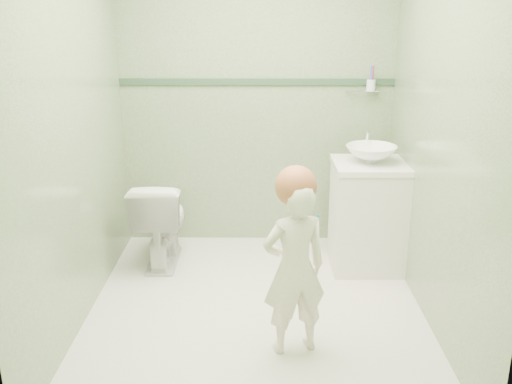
{
  "coord_description": "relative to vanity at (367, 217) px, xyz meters",
  "views": [
    {
      "loc": [
        0.02,
        -3.34,
        1.92
      ],
      "look_at": [
        0.0,
        0.15,
        0.78
      ],
      "focal_mm": 39.93,
      "sensor_mm": 36.0,
      "label": 1
    }
  ],
  "objects": [
    {
      "name": "ground",
      "position": [
        -0.84,
        -0.7,
        -0.4
      ],
      "size": [
        2.5,
        2.5,
        0.0
      ],
      "primitive_type": "plane",
      "color": "silver",
      "rests_on": "ground"
    },
    {
      "name": "room_shell",
      "position": [
        -0.84,
        -0.7,
        0.8
      ],
      "size": [
        2.5,
        2.54,
        2.4
      ],
      "color": "gray",
      "rests_on": "ground"
    },
    {
      "name": "trim_stripe",
      "position": [
        -0.84,
        0.54,
        0.95
      ],
      "size": [
        2.2,
        0.02,
        0.05
      ],
      "primitive_type": "cube",
      "color": "#2C4832",
      "rests_on": "room_shell"
    },
    {
      "name": "vanity",
      "position": [
        0.0,
        0.0,
        0.0
      ],
      "size": [
        0.52,
        0.5,
        0.8
      ],
      "primitive_type": "cube",
      "color": "silver",
      "rests_on": "ground"
    },
    {
      "name": "counter",
      "position": [
        0.0,
        0.0,
        0.41
      ],
      "size": [
        0.54,
        0.52,
        0.04
      ],
      "primitive_type": "cube",
      "color": "white",
      "rests_on": "vanity"
    },
    {
      "name": "basin",
      "position": [
        0.0,
        0.0,
        0.49
      ],
      "size": [
        0.37,
        0.37,
        0.13
      ],
      "primitive_type": "imported",
      "color": "white",
      "rests_on": "counter"
    },
    {
      "name": "faucet",
      "position": [
        0.0,
        0.19,
        0.57
      ],
      "size": [
        0.03,
        0.13,
        0.18
      ],
      "color": "silver",
      "rests_on": "counter"
    },
    {
      "name": "cup_holder",
      "position": [
        0.05,
        0.48,
        0.93
      ],
      "size": [
        0.26,
        0.07,
        0.21
      ],
      "color": "silver",
      "rests_on": "room_shell"
    },
    {
      "name": "toilet",
      "position": [
        -1.58,
        0.07,
        -0.06
      ],
      "size": [
        0.38,
        0.67,
        0.68
      ],
      "primitive_type": "imported",
      "rotation": [
        0.0,
        0.0,
        3.15
      ],
      "color": "white",
      "rests_on": "ground"
    },
    {
      "name": "toddler",
      "position": [
        -0.62,
        -1.14,
        0.12
      ],
      "size": [
        0.43,
        0.35,
        1.03
      ],
      "primitive_type": "imported",
      "rotation": [
        0.0,
        0.0,
        3.44
      ],
      "color": "white",
      "rests_on": "ground"
    },
    {
      "name": "hair_cap",
      "position": [
        -0.62,
        -1.11,
        0.6
      ],
      "size": [
        0.23,
        0.23,
        0.23
      ],
      "primitive_type": "sphere",
      "color": "#AB5F3A",
      "rests_on": "toddler"
    },
    {
      "name": "teal_toothbrush",
      "position": [
        -0.51,
        -1.23,
        0.48
      ],
      "size": [
        0.1,
        0.14,
        0.08
      ],
      "color": "#118F89",
      "rests_on": "toddler"
    }
  ]
}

